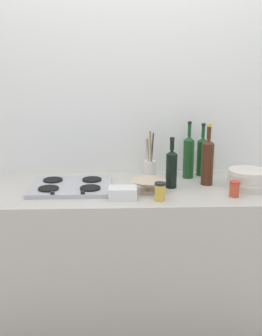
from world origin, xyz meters
name	(u,v)px	position (x,y,z in m)	size (l,w,h in m)	color
ground_plane	(131,318)	(0.00, 0.00, 0.00)	(6.00, 6.00, 0.00)	#6B6056
counter_block	(131,255)	(0.00, 0.00, 0.45)	(1.80, 0.70, 0.90)	beige
backsplash_panel	(129,126)	(0.00, 0.38, 1.21)	(1.90, 0.06, 2.41)	white
stovetop_hob	(71,186)	(-0.36, -0.01, 0.91)	(0.48, 0.38, 0.04)	#B2B2B7
plate_stack	(248,179)	(0.69, -0.05, 0.96)	(0.24, 0.24, 0.12)	silver
wine_bottle_leftmost	(208,161)	(0.47, 0.04, 1.05)	(0.07, 0.07, 0.37)	#472314
wine_bottle_mid_left	(171,168)	(0.24, -0.01, 1.02)	(0.07, 0.07, 0.30)	black
wine_bottle_mid_right	(202,155)	(0.48, 0.25, 1.03)	(0.07, 0.07, 0.35)	#19471E
wine_bottle_rightmost	(188,156)	(0.38, 0.20, 1.04)	(0.07, 0.07, 0.37)	#19471E
mixing_bowl	(148,185)	(0.10, -0.08, 0.94)	(0.21, 0.21, 0.07)	beige
butter_dish	(123,193)	(-0.05, -0.20, 0.93)	(0.15, 0.11, 0.06)	white
utensil_crock	(149,166)	(0.13, 0.23, 0.97)	(0.08, 0.08, 0.30)	silver
condiment_jar_front	(234,189)	(0.57, -0.19, 0.94)	(0.06, 0.06, 0.09)	#C64C2D
condiment_jar_rear	(160,192)	(0.15, -0.24, 0.95)	(0.06, 0.06, 0.10)	gold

